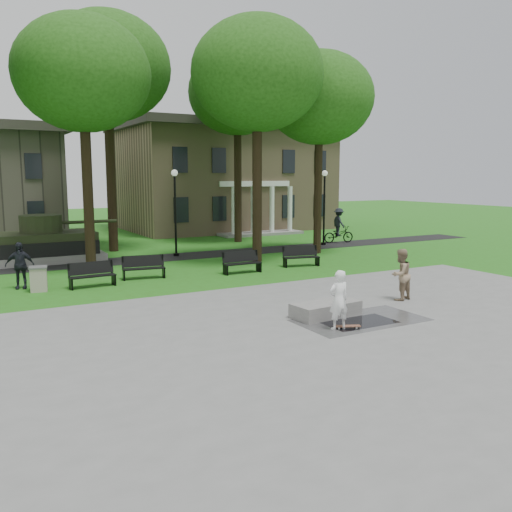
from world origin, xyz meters
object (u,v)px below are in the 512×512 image
at_px(skateboarder, 339,300).
at_px(friend_watching, 400,275).
at_px(concrete_block, 326,309).
at_px(park_bench_0, 92,274).
at_px(cyclist, 339,229).
at_px(trash_bin, 39,279).

bearing_deg(skateboarder, friend_watching, -152.10).
relative_size(concrete_block, skateboarder, 1.27).
xyz_separation_m(friend_watching, park_bench_0, (-9.03, 7.72, -0.41)).
xyz_separation_m(cyclist, park_bench_0, (-17.47, -6.75, -0.41)).
bearing_deg(trash_bin, concrete_block, -49.04).
bearing_deg(concrete_block, trash_bin, 130.96).
distance_m(concrete_block, friend_watching, 3.76).
distance_m(skateboarder, friend_watching, 4.63).
height_order(friend_watching, park_bench_0, friend_watching).
bearing_deg(skateboarder, concrete_block, -109.04).
height_order(friend_watching, cyclist, cyclist).
relative_size(skateboarder, cyclist, 0.75).
height_order(skateboarder, friend_watching, friend_watching).
xyz_separation_m(concrete_block, skateboarder, (-0.56, -1.36, 0.64)).
bearing_deg(trash_bin, cyclist, 18.68).
bearing_deg(park_bench_0, cyclist, 17.42).
distance_m(park_bench_0, trash_bin, 1.97).
bearing_deg(concrete_block, friend_watching, 8.73).
bearing_deg(park_bench_0, friend_watching, -44.25).
relative_size(concrete_block, friend_watching, 1.20).
xyz_separation_m(park_bench_0, trash_bin, (-1.97, 0.18, -0.04)).
relative_size(friend_watching, trash_bin, 1.91).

